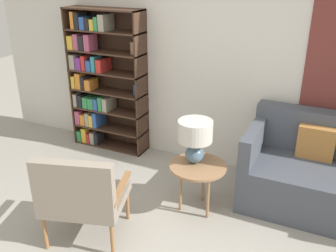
{
  "coord_description": "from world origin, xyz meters",
  "views": [
    {
      "loc": [
        1.25,
        -2.01,
        2.29
      ],
      "look_at": [
        -0.12,
        0.9,
        0.9
      ],
      "focal_mm": 40.0,
      "sensor_mm": 36.0,
      "label": 1
    }
  ],
  "objects_px": {
    "armchair": "(81,194)",
    "couch": "(334,178)",
    "side_table": "(198,170)",
    "table_lamp": "(195,136)",
    "bookshelf": "(99,80)"
  },
  "relations": [
    {
      "from": "armchair",
      "to": "table_lamp",
      "type": "bearing_deg",
      "value": 53.68
    },
    {
      "from": "armchair",
      "to": "couch",
      "type": "xyz_separation_m",
      "value": [
        1.95,
        1.47,
        -0.15
      ]
    },
    {
      "from": "couch",
      "to": "side_table",
      "type": "bearing_deg",
      "value": -153.85
    },
    {
      "from": "couch",
      "to": "bookshelf",
      "type": "bearing_deg",
      "value": 174.71
    },
    {
      "from": "armchair",
      "to": "side_table",
      "type": "distance_m",
      "value": 1.14
    },
    {
      "from": "bookshelf",
      "to": "armchair",
      "type": "xyz_separation_m",
      "value": [
        0.99,
        -1.74,
        -0.42
      ]
    },
    {
      "from": "side_table",
      "to": "armchair",
      "type": "bearing_deg",
      "value": -129.89
    },
    {
      "from": "bookshelf",
      "to": "table_lamp",
      "type": "relative_size",
      "value": 4.17
    },
    {
      "from": "bookshelf",
      "to": "table_lamp",
      "type": "height_order",
      "value": "bookshelf"
    },
    {
      "from": "side_table",
      "to": "table_lamp",
      "type": "bearing_deg",
      "value": 141.36
    },
    {
      "from": "side_table",
      "to": "table_lamp",
      "type": "distance_m",
      "value": 0.34
    },
    {
      "from": "couch",
      "to": "side_table",
      "type": "distance_m",
      "value": 1.36
    },
    {
      "from": "couch",
      "to": "side_table",
      "type": "relative_size",
      "value": 3.1
    },
    {
      "from": "bookshelf",
      "to": "side_table",
      "type": "xyz_separation_m",
      "value": [
        1.72,
        -0.87,
        -0.46
      ]
    },
    {
      "from": "side_table",
      "to": "table_lamp",
      "type": "height_order",
      "value": "table_lamp"
    }
  ]
}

